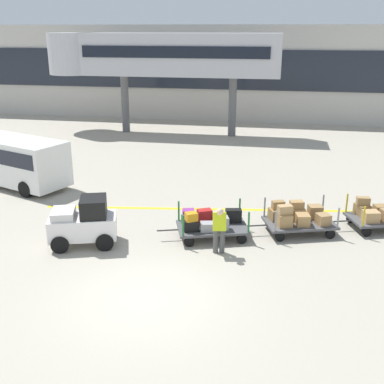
{
  "coord_description": "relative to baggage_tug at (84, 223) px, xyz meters",
  "views": [
    {
      "loc": [
        3.17,
        -10.41,
        6.62
      ],
      "look_at": [
        0.36,
        4.69,
        1.32
      ],
      "focal_mm": 44.58,
      "sensor_mm": 36.0,
      "label": 1
    }
  ],
  "objects": [
    {
      "name": "baggage_handler",
      "position": [
        4.33,
        0.12,
        0.11
      ],
      "size": [
        0.47,
        0.49,
        1.56
      ],
      "color": "#4C4C4C",
      "rests_on": "ground_plane"
    },
    {
      "name": "baggage_cart_lead",
      "position": [
        3.88,
        1.28,
        -0.24
      ],
      "size": [
        3.08,
        2.04,
        1.1
      ],
      "color": "#4C4C4F",
      "rests_on": "ground_plane"
    },
    {
      "name": "baggage_cart_middle",
      "position": [
        6.72,
        2.22,
        -0.2
      ],
      "size": [
        3.08,
        2.04,
        1.12
      ],
      "color": "#4C4C4F",
      "rests_on": "ground_plane"
    },
    {
      "name": "apron_lead_line",
      "position": [
        5.68,
        4.16,
        -0.75
      ],
      "size": [
        17.01,
        2.61,
        0.01
      ],
      "primitive_type": "cube",
      "rotation": [
        0.0,
        0.0,
        0.14
      ],
      "color": "yellow",
      "rests_on": "ground_plane"
    },
    {
      "name": "baggage_cart_tail",
      "position": [
        9.65,
        3.15,
        -0.24
      ],
      "size": [
        3.08,
        2.04,
        1.1
      ],
      "color": "#4C4C4F",
      "rests_on": "ground_plane"
    },
    {
      "name": "baggage_tug",
      "position": [
        0.0,
        0.0,
        0.0
      ],
      "size": [
        2.34,
        1.76,
        1.58
      ],
      "color": "white",
      "rests_on": "ground_plane"
    },
    {
      "name": "shuttle_van",
      "position": [
        -5.27,
        5.22,
        0.48
      ],
      "size": [
        5.16,
        3.52,
        2.1
      ],
      "color": "white",
      "rests_on": "ground_plane"
    },
    {
      "name": "jet_bridge",
      "position": [
        -2.31,
        17.25,
        4.23
      ],
      "size": [
        15.06,
        3.0,
        6.34
      ],
      "color": "#B7B7BC",
      "rests_on": "ground_plane"
    },
    {
      "name": "ground_plane",
      "position": [
        2.79,
        -2.74,
        -0.75
      ],
      "size": [
        120.0,
        120.0,
        0.0
      ],
      "primitive_type": "plane",
      "color": "#A8A08E"
    },
    {
      "name": "terminal_building",
      "position": [
        2.79,
        23.24,
        2.69
      ],
      "size": [
        54.21,
        2.51,
        6.87
      ],
      "color": "#BCB7AD",
      "rests_on": "ground_plane"
    }
  ]
}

